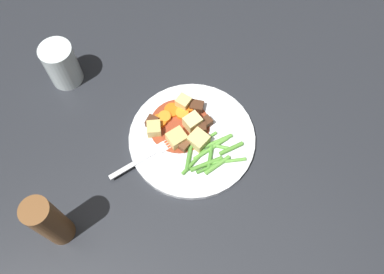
{
  "coord_description": "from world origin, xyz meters",
  "views": [
    {
      "loc": [
        -0.26,
        0.26,
        0.76
      ],
      "look_at": [
        0.0,
        0.0,
        0.01
      ],
      "focal_mm": 36.92,
      "sensor_mm": 36.0,
      "label": 1
    }
  ],
  "objects": [
    {
      "name": "green_bean_4",
      "position": [
        -0.06,
        0.01,
        0.02
      ],
      "size": [
        0.04,
        0.05,
        0.01
      ],
      "primitive_type": "cylinder",
      "rotation": [
        0.0,
        1.57,
        5.34
      ],
      "color": "#4C8E33",
      "rests_on": "dinner_plate"
    },
    {
      "name": "carrot_slice_1",
      "position": [
        0.07,
        0.01,
        0.02
      ],
      "size": [
        0.03,
        0.03,
        0.01
      ],
      "primitive_type": "cylinder",
      "rotation": [
        0.0,
        0.0,
        4.73
      ],
      "color": "orange",
      "rests_on": "dinner_plate"
    },
    {
      "name": "potato_chunk_1",
      "position": [
        0.07,
        0.05,
        0.03
      ],
      "size": [
        0.04,
        0.04,
        0.03
      ],
      "primitive_type": "cube",
      "rotation": [
        0.0,
        0.0,
        5.59
      ],
      "color": "#DBBC6B",
      "rests_on": "dinner_plate"
    },
    {
      "name": "potato_chunk_2",
      "position": [
        0.02,
        0.03,
        0.03
      ],
      "size": [
        0.04,
        0.04,
        0.03
      ],
      "primitive_type": "cube",
      "rotation": [
        0.0,
        0.0,
        4.52
      ],
      "color": "#DBBC6B",
      "rests_on": "dinner_plate"
    },
    {
      "name": "meat_chunk_4",
      "position": [
        -0.01,
        0.03,
        0.02
      ],
      "size": [
        0.02,
        0.02,
        0.02
      ],
      "primitive_type": "cube",
      "rotation": [
        0.0,
        0.0,
        1.71
      ],
      "color": "brown",
      "rests_on": "dinner_plate"
    },
    {
      "name": "green_bean_7",
      "position": [
        -0.08,
        0.01,
        0.02
      ],
      "size": [
        0.02,
        0.06,
        0.01
      ],
      "primitive_type": "cylinder",
      "rotation": [
        0.0,
        1.57,
        4.56
      ],
      "color": "#66AD42",
      "rests_on": "dinner_plate"
    },
    {
      "name": "green_bean_10",
      "position": [
        -0.07,
        0.02,
        0.02
      ],
      "size": [
        0.04,
        0.07,
        0.01
      ],
      "primitive_type": "cylinder",
      "rotation": [
        0.0,
        1.57,
        4.32
      ],
      "color": "#599E38",
      "rests_on": "dinner_plate"
    },
    {
      "name": "stew_sauce",
      "position": [
        0.04,
        0.0,
        0.01
      ],
      "size": [
        0.13,
        0.13,
        0.0
      ],
      "primitive_type": "cylinder",
      "color": "#93381E",
      "rests_on": "dinner_plate"
    },
    {
      "name": "potato_chunk_3",
      "position": [
        -0.02,
        -0.0,
        0.03
      ],
      "size": [
        0.04,
        0.04,
        0.03
      ],
      "primitive_type": "cube",
      "rotation": [
        0.0,
        0.0,
        0.06
      ],
      "color": "#E5CC7A",
      "rests_on": "dinner_plate"
    },
    {
      "name": "carrot_slice_4",
      "position": [
        0.05,
        -0.05,
        0.02
      ],
      "size": [
        0.04,
        0.04,
        0.01
      ],
      "primitive_type": "cylinder",
      "rotation": [
        0.0,
        0.0,
        5.07
      ],
      "color": "orange",
      "rests_on": "dinner_plate"
    },
    {
      "name": "meat_chunk_2",
      "position": [
        0.08,
        0.04,
        0.02
      ],
      "size": [
        0.03,
        0.03,
        0.02
      ],
      "primitive_type": "cube",
      "rotation": [
        0.0,
        0.0,
        1.92
      ],
      "color": "#4C2B19",
      "rests_on": "dinner_plate"
    },
    {
      "name": "fork",
      "position": [
        0.03,
        0.09,
        0.01
      ],
      "size": [
        0.05,
        0.17,
        0.0
      ],
      "color": "silver",
      "rests_on": "dinner_plate"
    },
    {
      "name": "green_bean_2",
      "position": [
        -0.04,
        0.04,
        0.02
      ],
      "size": [
        0.01,
        0.07,
        0.01
      ],
      "primitive_type": "cylinder",
      "rotation": [
        0.0,
        1.57,
        4.78
      ],
      "color": "#599E38",
      "rests_on": "dinner_plate"
    },
    {
      "name": "meat_chunk_0",
      "position": [
        0.04,
        -0.06,
        0.02
      ],
      "size": [
        0.04,
        0.03,
        0.02
      ],
      "primitive_type": "cube",
      "rotation": [
        0.0,
        0.0,
        0.57
      ],
      "color": "#4C2B19",
      "rests_on": "dinner_plate"
    },
    {
      "name": "potato_chunk_4",
      "position": [
        0.02,
        -0.02,
        0.03
      ],
      "size": [
        0.03,
        0.04,
        0.03
      ],
      "primitive_type": "cube",
      "rotation": [
        0.0,
        0.0,
        6.15
      ],
      "color": "#EAD68C",
      "rests_on": "dinner_plate"
    },
    {
      "name": "green_bean_11",
      "position": [
        -0.02,
        0.03,
        0.02
      ],
      "size": [
        0.05,
        0.07,
        0.01
      ],
      "primitive_type": "cylinder",
      "rotation": [
        0.0,
        1.57,
        5.34
      ],
      "color": "#4C8E33",
      "rests_on": "dinner_plate"
    },
    {
      "name": "carrot_slice_0",
      "position": [
        0.05,
        -0.02,
        0.02
      ],
      "size": [
        0.03,
        0.03,
        0.01
      ],
      "primitive_type": "cylinder",
      "rotation": [
        0.0,
        0.0,
        1.79
      ],
      "color": "orange",
      "rests_on": "dinner_plate"
    },
    {
      "name": "meat_chunk_3",
      "position": [
        -0.0,
        -0.02,
        0.02
      ],
      "size": [
        0.03,
        0.03,
        0.02
      ],
      "primitive_type": "cube",
      "rotation": [
        0.0,
        0.0,
        2.37
      ],
      "color": "#4C2B19",
      "rests_on": "dinner_plate"
    },
    {
      "name": "meat_chunk_1",
      "position": [
        0.0,
        -0.04,
        0.02
      ],
      "size": [
        0.02,
        0.03,
        0.02
      ],
      "primitive_type": "cube",
      "rotation": [
        0.0,
        0.0,
        3.01
      ],
      "color": "#4C2B19",
      "rests_on": "dinner_plate"
    },
    {
      "name": "green_bean_0",
      "position": [
        -0.02,
        -0.01,
        0.02
      ],
      "size": [
        0.02,
        0.06,
        0.01
      ],
      "primitive_type": "cylinder",
      "rotation": [
        0.0,
        1.57,
        4.52
      ],
      "color": "#66AD42",
      "rests_on": "dinner_plate"
    },
    {
      "name": "carrot_slice_3",
      "position": [
        0.07,
        -0.01,
        0.02
      ],
      "size": [
        0.05,
        0.05,
        0.01
      ],
      "primitive_type": "cylinder",
      "rotation": [
        0.0,
        0.0,
        1.04
      ],
      "color": "orange",
      "rests_on": "dinner_plate"
    },
    {
      "name": "green_bean_5",
      "position": [
        -0.02,
        -0.01,
        0.02
      ],
      "size": [
        0.03,
        0.05,
        0.01
      ],
      "primitive_type": "cylinder",
      "rotation": [
        0.0,
        1.57,
        5.24
      ],
      "color": "#66AD42",
      "rests_on": "dinner_plate"
    },
    {
      "name": "green_bean_6",
      "position": [
        -0.04,
        -0.01,
        0.02
      ],
      "size": [
        0.07,
        0.05,
        0.01
      ],
      "primitive_type": "cylinder",
      "rotation": [
        0.0,
        1.57,
        3.7
      ],
      "color": "#66AD42",
      "rests_on": "dinner_plate"
    },
    {
      "name": "potato_chunk_0",
      "position": [
        0.07,
        -0.04,
        0.03
      ],
      "size": [
        0.03,
        0.03,
        0.03
      ],
      "primitive_type": "cube",
      "rotation": [
        0.0,
        0.0,
        1.77
      ],
      "color": "#E5CC7A",
      "rests_on": "dinner_plate"
    },
    {
      "name": "green_bean_12",
      "position": [
        -0.04,
        -0.02,
        0.02
      ],
      "size": [
        0.04,
        0.08,
        0.01
      ],
      "primitive_type": "cylinder",
      "rotation": [
        0.0,
        1.57,
        4.36
      ],
      "color": "#66AD42",
      "rests_on": "dinner_plate"
    },
    {
      "name": "green_bean_9",
      "position": [
        -0.08,
        0.02,
        0.02
      ],
      "size": [
        0.03,
        0.06,
        0.01
      ],
      "primitive_type": "cylinder",
      "rotation": [
        0.0,
        1.57,
        4.33
      ],
      "color": "#4C8E33",
      "rests_on": "dinner_plate"
    },
    {
      "name": "carrot_slice_2",
      "position": [
        0.07,
        0.02,
        0.02
      ],
      "size": [
        0.04,
        0.04,
        0.01
      ],
      "primitive_type": "cylinder",
      "rotation": [
        0.0,
        0.0,
        5.82
      ],
      "color": "orange",
      "rests_on": "dinner_plate"
    },
    {
      "name": "pepper_mill",
      "position": [
        0.04,
        0.32,
        0.08
      ],
      "size": [
        0.05,
        0.05,
        0.16
      ],
      "primitive_type": "cylinder",
      "color": "brown",
      "rests_on": "ground_plane"
    },
    {
      "name": "ground_plane",
      "position": [
        0.0,
        0.0,
        0.0
      ],
      "size": [
        3.0,
        3.0,
        0.0
      ],
      "primitive_type": "plane",
      "color": "#26282D"
    },
    {
      "name": "green_bean_1",
      "position": [
        -0.05,
        -0.01,
        0.02
      ],
      "size": [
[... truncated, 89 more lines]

